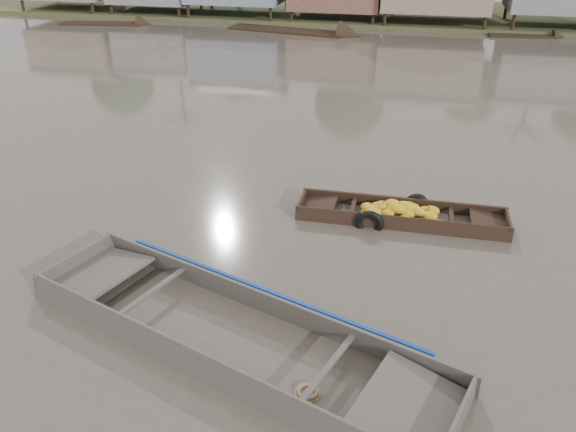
# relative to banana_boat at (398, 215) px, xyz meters

# --- Properties ---
(ground) EXTENTS (120.00, 120.00, 0.00)m
(ground) POSITION_rel_banana_boat_xyz_m (-1.59, -2.92, -0.13)
(ground) COLOR #51473E
(ground) RESTS_ON ground
(banana_boat) EXTENTS (5.02, 1.38, 0.71)m
(banana_boat) POSITION_rel_banana_boat_xyz_m (0.00, 0.00, 0.00)
(banana_boat) COLOR black
(banana_boat) RESTS_ON ground
(viewer_boat) EXTENTS (8.27, 4.66, 0.65)m
(viewer_boat) POSITION_rel_banana_boat_xyz_m (-2.59, -5.07, -0.05)
(viewer_boat) COLOR #453F3A
(viewer_boat) RESTS_ON ground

